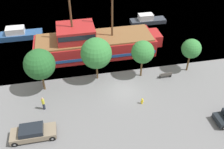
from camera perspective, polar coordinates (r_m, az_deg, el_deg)
The scene contains 12 objects.
ground_plane at distance 31.52m, azimuth 2.78°, elevation -3.66°, with size 160.00×160.00×0.00m, color slate.
pirate_ship at distance 37.57m, azimuth -4.34°, elevation 7.14°, with size 18.98×5.62×11.57m.
moored_boat_dockside at distance 47.54m, azimuth 8.05°, elevation 12.28°, with size 6.52×2.01×1.76m.
moored_boat_outer at distance 44.86m, azimuth -20.54°, elevation 8.65°, with size 7.33×2.31×1.96m.
parked_car_curb_front at distance 27.19m, azimuth -17.61°, elevation -12.53°, with size 4.55×1.88×1.38m.
fire_hydrant at distance 29.71m, azimuth 6.91°, elevation -6.02°, with size 0.42×0.25×0.76m.
bench_promenade_east at distance 34.00m, azimuth 12.18°, elevation -0.09°, with size 1.60×0.45×0.85m.
pedestrian_walking_near at distance 29.56m, azimuth -15.43°, elevation -6.37°, with size 0.32×0.32×1.76m.
tree_row_east at distance 30.54m, azimuth -16.24°, elevation 2.25°, with size 3.72×3.72×5.70m.
tree_row_mideast at distance 31.16m, azimuth -3.62°, elevation 4.86°, with size 3.94×3.94×5.92m.
tree_row_midwest at distance 31.95m, azimuth 7.04°, elevation 5.09°, with size 2.96×2.96×5.22m.
tree_row_west at distance 34.50m, azimuth 17.67°, elevation 5.63°, with size 2.58×2.58×4.78m.
Camera 1 is at (-6.15, -22.82, 20.86)m, focal length 40.00 mm.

